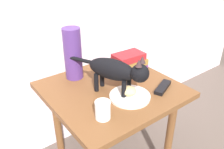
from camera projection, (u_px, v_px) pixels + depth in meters
side_table at (112, 101)px, 1.33m from camera, size 0.68×0.65×0.61m
plate at (130, 96)px, 1.19m from camera, size 0.21×0.21×0.01m
bread_roll at (129, 91)px, 1.18m from camera, size 0.10×0.10×0.05m
cat at (117, 71)px, 1.17m from camera, size 0.23×0.44×0.23m
book_stack at (130, 62)px, 1.43m from camera, size 0.21×0.14×0.12m
green_vase at (73, 54)px, 1.32m from camera, size 0.10×0.10×0.30m
candle_jar at (103, 111)px, 1.03m from camera, size 0.07×0.07×0.08m
tv_remote at (163, 87)px, 1.26m from camera, size 0.16×0.10×0.02m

